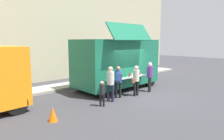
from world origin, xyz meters
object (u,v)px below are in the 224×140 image
object	(u,v)px
customer_mid_with_backpack	(118,79)
trash_bin	(132,71)
traffic_cone_orange	(53,114)
food_truck_main	(117,62)
customer_front_ordering	(136,78)
customer_extra_browsing	(150,74)
customer_rear_waiting	(110,81)
child_near_queue	(102,91)

from	to	relation	value
customer_mid_with_backpack	trash_bin	bearing A→B (deg)	-17.42
customer_mid_with_backpack	traffic_cone_orange	bearing A→B (deg)	135.97
traffic_cone_orange	trash_bin	distance (m)	10.76
food_truck_main	customer_front_ordering	xyz separation A→B (m)	(-0.51, -1.96, -0.69)
trash_bin	customer_extra_browsing	size ratio (longest dim) A/B	0.52
customer_mid_with_backpack	customer_rear_waiting	bearing A→B (deg)	142.37
traffic_cone_orange	customer_extra_browsing	size ratio (longest dim) A/B	0.31
traffic_cone_orange	child_near_queue	size ratio (longest dim) A/B	0.46
customer_front_ordering	customer_mid_with_backpack	distance (m)	1.08
customer_rear_waiting	customer_extra_browsing	world-z (taller)	customer_rear_waiting
traffic_cone_orange	customer_rear_waiting	size ratio (longest dim) A/B	0.31
traffic_cone_orange	customer_extra_browsing	xyz separation A→B (m)	(6.37, 0.20, 0.77)
trash_bin	customer_mid_with_backpack	size ratio (longest dim) A/B	0.53
food_truck_main	customer_front_ordering	distance (m)	2.13
traffic_cone_orange	customer_front_ordering	world-z (taller)	customer_front_ordering
customer_rear_waiting	customer_extra_browsing	size ratio (longest dim) A/B	1.00
food_truck_main	customer_rear_waiting	xyz separation A→B (m)	(-2.26, -1.78, -0.62)
customer_rear_waiting	child_near_queue	size ratio (longest dim) A/B	1.48
traffic_cone_orange	customer_mid_with_backpack	xyz separation A→B (m)	(4.04, 0.54, 0.76)
customer_front_ordering	customer_rear_waiting	xyz separation A→B (m)	(-1.75, 0.18, 0.06)
food_truck_main	trash_bin	size ratio (longest dim) A/B	6.04
food_truck_main	trash_bin	xyz separation A→B (m)	(4.24, 2.32, -1.22)
traffic_cone_orange	trash_bin	xyz separation A→B (m)	(9.80, 4.45, 0.18)
food_truck_main	customer_mid_with_backpack	size ratio (longest dim) A/B	3.23
customer_front_ordering	customer_extra_browsing	distance (m)	1.31
customer_rear_waiting	child_near_queue	bearing A→B (deg)	171.92
food_truck_main	customer_rear_waiting	distance (m)	2.94
customer_mid_with_backpack	child_near_queue	size ratio (longest dim) A/B	1.42
customer_rear_waiting	customer_front_ordering	bearing A→B (deg)	-33.74
trash_bin	customer_rear_waiting	distance (m)	7.71
traffic_cone_orange	customer_front_ordering	bearing A→B (deg)	2.01
customer_mid_with_backpack	child_near_queue	xyz separation A→B (m)	(-1.54, -0.48, -0.32)
food_truck_main	customer_front_ordering	size ratio (longest dim) A/B	3.27
customer_mid_with_backpack	food_truck_main	bearing A→B (deg)	-5.33
child_near_queue	food_truck_main	bearing A→B (deg)	-0.32
customer_front_ordering	customer_extra_browsing	xyz separation A→B (m)	(1.31, 0.03, 0.06)
food_truck_main	trash_bin	bearing A→B (deg)	29.37
traffic_cone_orange	trash_bin	bearing A→B (deg)	24.45
customer_front_ordering	food_truck_main	bearing A→B (deg)	-13.42
traffic_cone_orange	child_near_queue	distance (m)	2.53
food_truck_main	customer_mid_with_backpack	xyz separation A→B (m)	(-1.52, -1.59, -0.64)
customer_extra_browsing	customer_rear_waiting	bearing A→B (deg)	63.05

